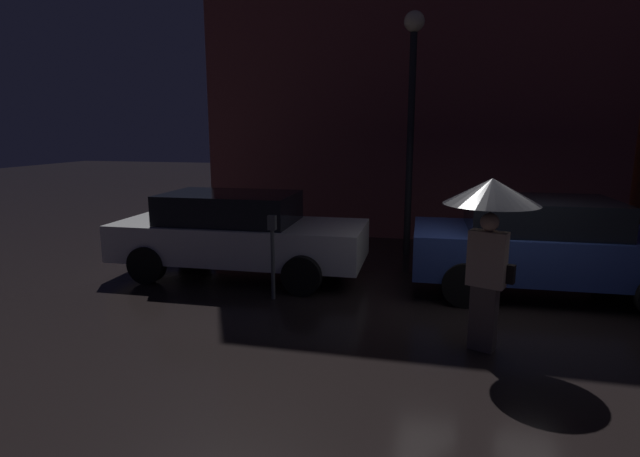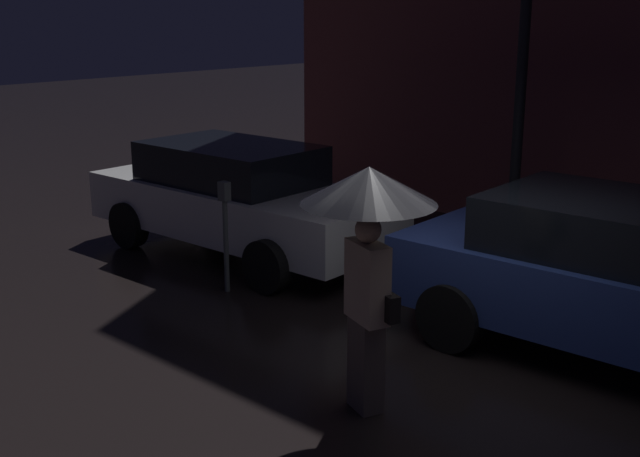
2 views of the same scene
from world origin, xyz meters
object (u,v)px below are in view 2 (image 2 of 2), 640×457
parking_meter (225,225)px  street_lamp_near (526,4)px  pedestrian_with_umbrella (369,218)px  parked_car_white (238,197)px  parked_car_blue (621,277)px

parking_meter → street_lamp_near: 4.58m
pedestrian_with_umbrella → street_lamp_near: 4.97m
parked_car_white → parking_meter: size_ratio=3.40×
parking_meter → street_lamp_near: bearing=61.6°
parking_meter → pedestrian_with_umbrella: bearing=-20.7°
parked_car_blue → pedestrian_with_umbrella: bearing=-116.9°
pedestrian_with_umbrella → street_lamp_near: size_ratio=0.42×
parked_car_blue → pedestrian_with_umbrella: size_ratio=2.07×
parked_car_white → pedestrian_with_umbrella: size_ratio=2.18×
parked_car_white → street_lamp_near: (2.88, 2.25, 2.50)m
pedestrian_with_umbrella → parking_meter: size_ratio=1.56×
pedestrian_with_umbrella → street_lamp_near: bearing=126.4°
parked_car_blue → street_lamp_near: 4.00m
parked_car_blue → pedestrian_with_umbrella: 2.78m
parked_car_white → street_lamp_near: street_lamp_near is taller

